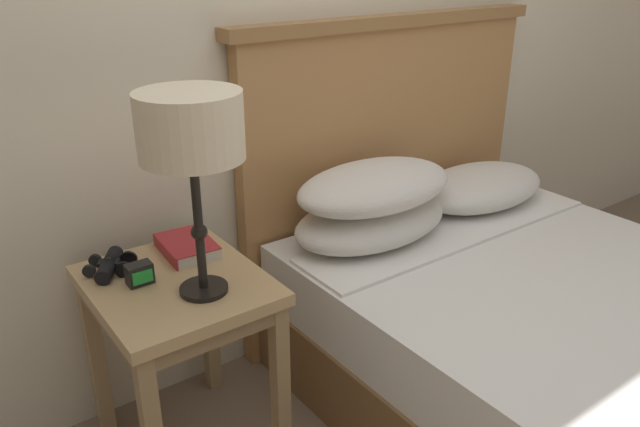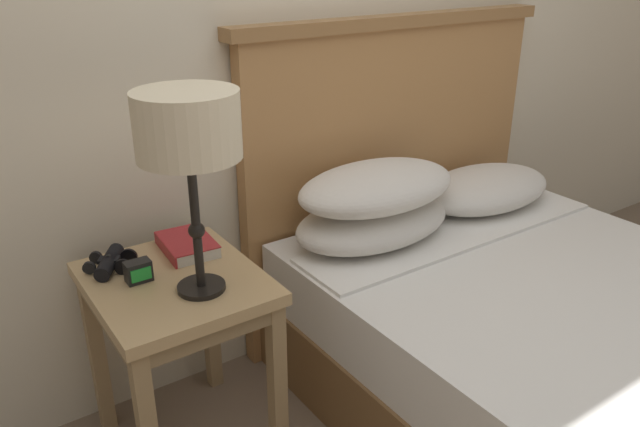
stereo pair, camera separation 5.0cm
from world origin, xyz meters
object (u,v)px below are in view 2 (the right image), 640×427
book_on_nightstand (187,245)px  binoculars_pair (110,262)px  bed (540,331)px  nightstand (177,306)px  table_lamp (188,131)px  alarm_clock (138,271)px

book_on_nightstand → binoculars_pair: (-0.23, 0.01, 0.00)m
book_on_nightstand → bed: bearing=-34.6°
nightstand → table_lamp: table_lamp is taller
binoculars_pair → book_on_nightstand: bearing=-3.1°
nightstand → bed: 1.15m
book_on_nightstand → alarm_clock: size_ratio=3.06×
table_lamp → alarm_clock: size_ratio=7.71×
nightstand → bed: bed is taller
book_on_nightstand → binoculars_pair: 0.23m
table_lamp → binoculars_pair: (-0.17, 0.25, -0.42)m
nightstand → book_on_nightstand: bearing=54.4°
nightstand → table_lamp: 0.55m
bed → book_on_nightstand: 1.16m
bed → binoculars_pair: bed is taller
bed → table_lamp: bed is taller
nightstand → table_lamp: size_ratio=1.10×
bed → book_on_nightstand: bed is taller
bed → binoculars_pair: bearing=150.6°
book_on_nightstand → binoculars_pair: bearing=176.9°
alarm_clock → bed: bearing=-25.7°
bed → alarm_clock: bearing=154.3°
table_lamp → alarm_clock: 0.45m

